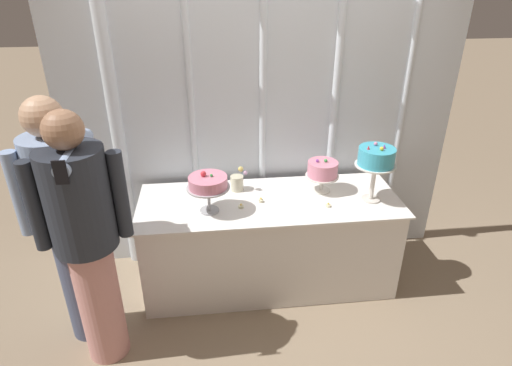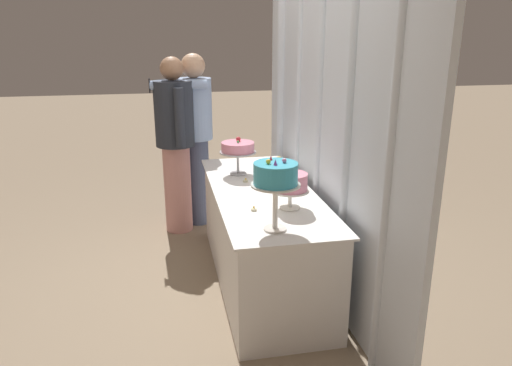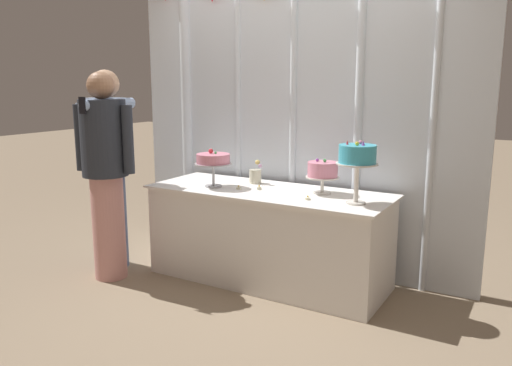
% 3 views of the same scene
% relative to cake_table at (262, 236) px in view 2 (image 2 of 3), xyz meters
% --- Properties ---
extents(ground_plane, '(24.00, 24.00, 0.00)m').
position_rel_cake_table_xyz_m(ground_plane, '(0.00, -0.10, -0.37)').
color(ground_plane, gray).
extents(draped_curtain, '(3.06, 0.15, 2.65)m').
position_rel_cake_table_xyz_m(draped_curtain, '(-0.05, 0.44, 1.00)').
color(draped_curtain, silver).
rests_on(draped_curtain, ground_plane).
extents(cake_table, '(1.92, 0.72, 0.74)m').
position_rel_cake_table_xyz_m(cake_table, '(0.00, 0.00, 0.00)').
color(cake_table, white).
rests_on(cake_table, ground_plane).
extents(cake_display_leftmost, '(0.30, 0.30, 0.31)m').
position_rel_cake_table_xyz_m(cake_display_leftmost, '(-0.44, -0.11, 0.58)').
color(cake_display_leftmost, '#B2B2B7').
rests_on(cake_display_leftmost, cake_table).
extents(cake_display_center, '(0.25, 0.25, 0.27)m').
position_rel_cake_table_xyz_m(cake_display_center, '(0.41, 0.10, 0.54)').
color(cake_display_center, silver).
rests_on(cake_display_center, cake_table).
extents(cake_display_rightmost, '(0.29, 0.29, 0.44)m').
position_rel_cake_table_xyz_m(cake_display_rightmost, '(0.74, -0.08, 0.70)').
color(cake_display_rightmost, silver).
rests_on(cake_display_rightmost, cake_table).
extents(flower_vase, '(0.13, 0.10, 0.20)m').
position_rel_cake_table_xyz_m(flower_vase, '(-0.22, 0.18, 0.44)').
color(flower_vase, beige).
rests_on(flower_vase, cake_table).
extents(tealight_far_left, '(0.04, 0.04, 0.03)m').
position_rel_cake_table_xyz_m(tealight_far_left, '(-0.22, -0.09, 0.38)').
color(tealight_far_left, beige).
rests_on(tealight_far_left, cake_table).
extents(tealight_near_left, '(0.04, 0.04, 0.04)m').
position_rel_cake_table_xyz_m(tealight_near_left, '(-0.07, -0.02, 0.38)').
color(tealight_near_left, beige).
rests_on(tealight_near_left, cake_table).
extents(tealight_near_right, '(0.04, 0.04, 0.03)m').
position_rel_cake_table_xyz_m(tealight_near_right, '(0.40, -0.14, 0.38)').
color(tealight_near_right, beige).
rests_on(tealight_near_right, cake_table).
extents(guest_girl_blue_dress, '(0.45, 0.63, 1.66)m').
position_rel_cake_table_xyz_m(guest_girl_blue_dress, '(-1.30, -0.39, 0.55)').
color(guest_girl_blue_dress, '#4C5675').
rests_on(guest_girl_blue_dress, ground_plane).
extents(guest_man_pink_jacket, '(0.52, 0.42, 1.64)m').
position_rel_cake_table_xyz_m(guest_man_pink_jacket, '(-1.14, -0.58, 0.52)').
color(guest_man_pink_jacket, '#D6938E').
rests_on(guest_man_pink_jacket, ground_plane).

